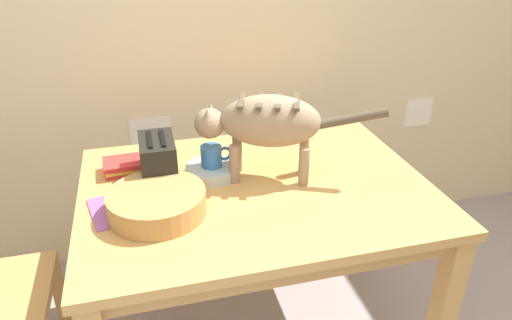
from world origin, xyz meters
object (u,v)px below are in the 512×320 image
Objects in this scene: book_stack at (131,165)px; wicker_basket at (157,202)px; cat at (265,123)px; toaster at (158,161)px; magazine at (134,205)px; coffee_mug at (212,156)px; dining_table at (256,206)px; saucer_bowl at (212,170)px.

book_stack is 0.32m from wicker_basket.
cat is 3.19× the size of toaster.
toaster is at bearing 100.82° from cat.
book_stack reaches higher than magazine.
dining_table is at bearing -40.01° from coffee_mug.
wicker_basket is 1.57× the size of toaster.
wicker_basket is (-0.40, -0.15, -0.17)m from cat.
toaster is (0.02, 0.20, 0.04)m from wicker_basket.
book_stack is 1.02× the size of toaster.
coffee_mug reaches higher than book_stack.
dining_table is 6.38× the size of saucer_bowl.
magazine is (-0.47, -0.08, -0.21)m from cat.
saucer_bowl is 0.70× the size of magazine.
magazine is (-0.29, -0.14, -0.02)m from saucer_bowl.
coffee_mug is at bearing 44.17° from wicker_basket.
wicker_basket is (0.08, -0.31, 0.02)m from book_stack.
dining_table is 10.52× the size of coffee_mug.
toaster is (-0.19, -0.01, 0.07)m from saucer_bowl.
magazine reaches higher than dining_table.
magazine is at bearing -125.27° from toaster.
toaster reaches higher than coffee_mug.
book_stack is at bearing 89.68° from cat.
dining_table is 0.21m from saucer_bowl.
dining_table is 0.31m from cat.
coffee_mug is at bearing 0.00° from saucer_bowl.
saucer_bowl is 0.20m from toaster.
dining_table is 0.44m from magazine.
book_stack reaches higher than saucer_bowl.
saucer_bowl reaches higher than magazine.
cat reaches higher than saucer_bowl.
coffee_mug is (0.00, 0.00, 0.06)m from saucer_bowl.
magazine is at bearing -89.51° from book_stack.
coffee_mug is 0.33m from magazine.
cat is 2.32× the size of magazine.
saucer_bowl is 0.32m from magazine.
wicker_basket reaches higher than dining_table.
coffee_mug reaches higher than wicker_basket.
dining_table is 0.49m from book_stack.
magazine is 0.11m from wicker_basket.
book_stack is (-0.47, 0.17, -0.19)m from cat.
wicker_basket is (-0.22, -0.21, -0.04)m from coffee_mug.
cat is at bearing 47.00° from dining_table.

